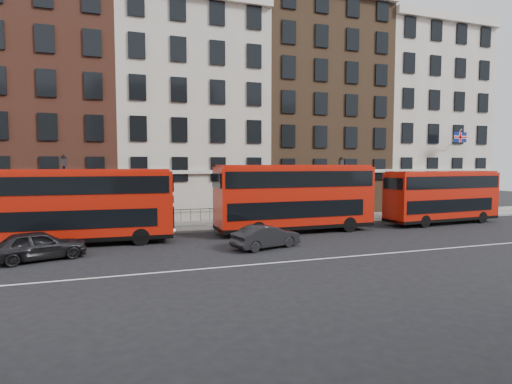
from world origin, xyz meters
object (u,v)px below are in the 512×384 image
object	(u,v)px
bus_b	(79,204)
car_front	(266,236)
bus_d	(442,196)
bus_c	(295,196)
car_rear	(38,245)
traffic_light	(461,191)

from	to	relation	value
bus_b	car_front	size ratio (longest dim) A/B	2.66
bus_d	bus_c	bearing A→B (deg)	176.02
bus_c	car_rear	bearing A→B (deg)	-167.94
car_rear	car_front	xyz separation A→B (m)	(11.88, -0.90, -0.08)
bus_d	car_rear	size ratio (longest dim) A/B	2.31
bus_b	bus_c	xyz separation A→B (m)	(14.06, -0.00, 0.13)
car_front	traffic_light	size ratio (longest dim) A/B	1.26
car_rear	traffic_light	xyz separation A→B (m)	(33.16, 5.98, 1.68)
bus_c	bus_d	size ratio (longest dim) A/B	1.11
bus_b	bus_d	distance (m)	27.11
car_rear	car_front	world-z (taller)	car_rear
bus_b	bus_c	distance (m)	14.06
bus_c	car_front	xyz separation A→B (m)	(-3.78, -4.43, -1.89)
bus_b	traffic_light	world-z (taller)	bus_b
bus_c	traffic_light	size ratio (longest dim) A/B	3.50
car_front	bus_d	bearing A→B (deg)	-92.38
bus_d	car_front	world-z (taller)	bus_d
bus_b	bus_d	bearing A→B (deg)	2.89
bus_b	bus_d	xyz separation A→B (m)	(27.11, -0.00, -0.14)
bus_c	car_front	bearing A→B (deg)	-131.11
traffic_light	bus_d	bearing A→B (deg)	-151.08
bus_d	traffic_light	distance (m)	5.08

